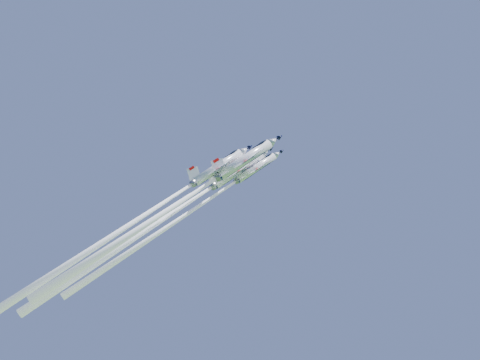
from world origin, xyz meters
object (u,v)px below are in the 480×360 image
Objects in this scene: jet_lead at (186,214)px; jet_right at (173,207)px; jet_slot at (134,222)px; jet_left at (163,219)px.

jet_right is at bearing -30.43° from jet_lead.
jet_right is 8.65m from jet_slot.
jet_right is (7.81, -4.70, 0.97)m from jet_left.
jet_slot is at bearing -47.35° from jet_left.
jet_lead is 8.30m from jet_right.
jet_lead is 0.95× the size of jet_right.
jet_lead is 12.97m from jet_slot.
jet_slot is (-3.35, -12.15, -3.05)m from jet_lead.
jet_left is 9.17m from jet_right.
jet_left reaches higher than jet_right.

